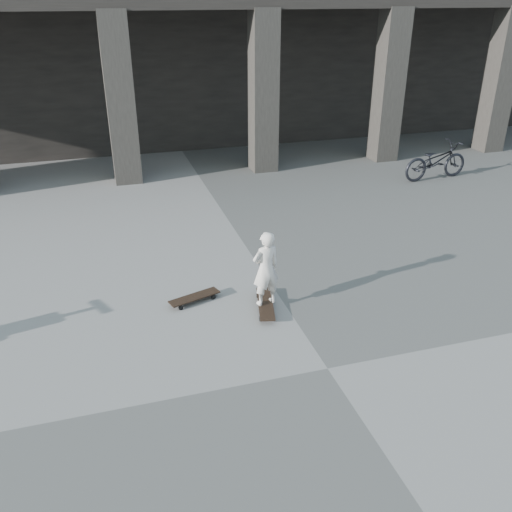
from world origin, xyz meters
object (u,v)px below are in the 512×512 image
object	(u,v)px
bicycle	(436,161)
skateboard_spare	(194,298)
child	(266,269)
longboard	(265,304)

from	to	relation	value
bicycle	skateboard_spare	bearing A→B (deg)	116.11
child	bicycle	size ratio (longest dim) A/B	0.64
child	bicycle	world-z (taller)	child
skateboard_spare	bicycle	size ratio (longest dim) A/B	0.46
longboard	child	xyz separation A→B (m)	(0.00, -0.00, 0.60)
skateboard_spare	bicycle	distance (m)	8.27
longboard	skateboard_spare	bearing A→B (deg)	76.32
longboard	skateboard_spare	distance (m)	1.11
skateboard_spare	bicycle	xyz separation A→B (m)	(7.04, 4.32, 0.40)
longboard	bicycle	world-z (taller)	bicycle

